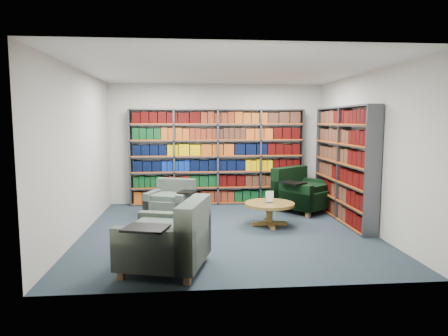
{
  "coord_description": "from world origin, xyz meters",
  "views": [
    {
      "loc": [
        -0.66,
        -6.89,
        1.93
      ],
      "look_at": [
        0.0,
        0.6,
        1.05
      ],
      "focal_mm": 32.0,
      "sensor_mm": 36.0,
      "label": 1
    }
  ],
  "objects": [
    {
      "name": "chair_teal_front",
      "position": [
        -0.89,
        -1.83,
        0.38
      ],
      "size": [
        1.25,
        1.34,
        0.93
      ],
      "color": "#081B39",
      "rests_on": "ground"
    },
    {
      "name": "bookshelf_right",
      "position": [
        2.34,
        0.6,
        1.1
      ],
      "size": [
        0.28,
        2.5,
        2.2
      ],
      "color": "#47494F",
      "rests_on": "ground"
    },
    {
      "name": "bookshelf_back",
      "position": [
        0.0,
        2.34,
        1.1
      ],
      "size": [
        4.0,
        0.28,
        2.2
      ],
      "color": "#47494F",
      "rests_on": "ground"
    },
    {
      "name": "chair_teal_left",
      "position": [
        -1.02,
        1.18,
        0.3
      ],
      "size": [
        1.09,
        1.06,
        0.75
      ],
      "color": "#081B39",
      "rests_on": "ground"
    },
    {
      "name": "coffee_table",
      "position": [
        0.81,
        0.25,
        0.35
      ],
      "size": [
        0.92,
        0.92,
        0.65
      ],
      "color": "olive",
      "rests_on": "ground"
    },
    {
      "name": "room_shell",
      "position": [
        0.0,
        0.0,
        1.4
      ],
      "size": [
        5.02,
        5.02,
        2.82
      ],
      "color": "black",
      "rests_on": "ground"
    },
    {
      "name": "chair_green_right",
      "position": [
        1.74,
        1.48,
        0.37
      ],
      "size": [
        1.43,
        1.43,
        0.93
      ],
      "color": "black",
      "rests_on": "ground"
    }
  ]
}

